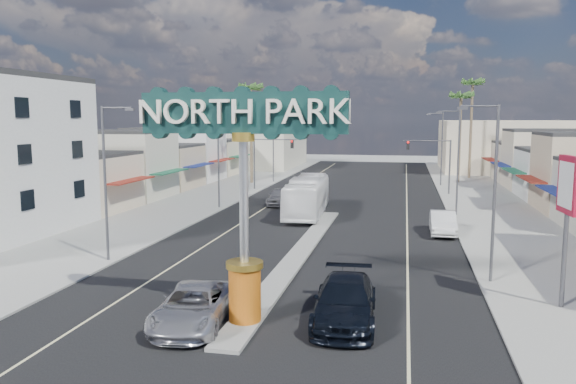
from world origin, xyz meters
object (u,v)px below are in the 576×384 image
at_px(traffic_signal_right, 433,156).
at_px(streetlight_r_far, 441,145).
at_px(streetlight_r_near, 491,184).
at_px(gateway_sign, 244,179).
at_px(bank_pylon_sign, 568,194).
at_px(streetlight_r_mid, 456,157).
at_px(suv_right, 345,301).
at_px(streetlight_l_far, 275,144).
at_px(palm_right_mid, 461,100).
at_px(palm_right_far, 473,88).
at_px(traffic_signal_left, 269,154).
at_px(streetlight_l_near, 107,175).
at_px(streetlight_l_mid, 220,154).
at_px(city_bus, 307,196).
at_px(car_parked_left, 280,197).
at_px(car_parked_right, 443,223).
at_px(palm_left_far, 251,93).
at_px(suv_left, 193,306).

height_order(traffic_signal_right, streetlight_r_far, streetlight_r_far).
bearing_deg(streetlight_r_near, gateway_sign, -142.45).
bearing_deg(bank_pylon_sign, streetlight_r_near, 122.81).
relative_size(streetlight_r_mid, suv_right, 1.47).
bearing_deg(streetlight_l_far, palm_right_mid, 9.69).
height_order(streetlight_l_far, suv_right, streetlight_l_far).
bearing_deg(palm_right_far, traffic_signal_left, -143.33).
relative_size(gateway_sign, streetlight_l_near, 1.02).
distance_m(traffic_signal_left, streetlight_l_far, 8.14).
distance_m(streetlight_l_mid, city_bus, 9.26).
height_order(suv_right, bank_pylon_sign, bank_pylon_sign).
relative_size(streetlight_r_near, car_parked_left, 1.84).
relative_size(streetlight_l_near, car_parked_right, 1.80).
bearing_deg(streetlight_r_near, car_parked_left, 124.70).
bearing_deg(palm_left_far, streetlight_r_far, 4.88).
distance_m(palm_right_far, city_bus, 39.28).
height_order(palm_right_mid, car_parked_right, palm_right_mid).
relative_size(palm_right_far, bank_pylon_sign, 2.13).
relative_size(streetlight_l_far, car_parked_right, 1.80).
bearing_deg(suv_left, palm_right_mid, 68.55).
xyz_separation_m(streetlight_r_far, palm_right_far, (4.57, 10.00, 7.32)).
bearing_deg(bank_pylon_sign, car_parked_left, 120.53).
xyz_separation_m(streetlight_l_near, car_parked_left, (4.93, 23.01, -4.23)).
bearing_deg(streetlight_r_mid, traffic_signal_right, 95.10).
xyz_separation_m(traffic_signal_left, streetlight_l_mid, (-1.25, -13.99, 0.79)).
xyz_separation_m(palm_right_far, city_bus, (-17.00, -33.74, -10.74)).
height_order(streetlight_r_far, car_parked_right, streetlight_r_far).
height_order(streetlight_r_mid, car_parked_left, streetlight_r_mid).
height_order(streetlight_l_near, car_parked_left, streetlight_l_near).
bearing_deg(gateway_sign, city_bus, 94.35).
distance_m(streetlight_l_near, car_parked_right, 23.33).
height_order(palm_left_far, palm_right_far, palm_right_far).
relative_size(traffic_signal_right, streetlight_r_mid, 0.67).
bearing_deg(palm_right_mid, palm_right_far, 71.57).
height_order(traffic_signal_right, streetlight_l_far, streetlight_l_far).
height_order(streetlight_l_near, streetlight_r_near, same).
bearing_deg(streetlight_l_near, palm_right_far, 63.94).
bearing_deg(streetlight_l_far, streetlight_r_mid, -46.52).
height_order(streetlight_r_mid, car_parked_right, streetlight_r_mid).
bearing_deg(streetlight_l_mid, traffic_signal_left, 84.90).
bearing_deg(palm_right_far, palm_left_far, -156.80).
height_order(gateway_sign, streetlight_r_mid, gateway_sign).
bearing_deg(streetlight_r_mid, car_parked_left, 169.30).
relative_size(streetlight_r_mid, car_parked_left, 1.84).
xyz_separation_m(streetlight_l_near, suv_left, (8.43, -8.55, -4.28)).
height_order(streetlight_l_near, streetlight_r_far, same).
bearing_deg(streetlight_r_far, gateway_sign, -101.78).
bearing_deg(car_parked_right, streetlight_r_far, 87.43).
bearing_deg(city_bus, streetlight_l_far, 106.48).
relative_size(palm_right_far, car_parked_right, 2.82).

